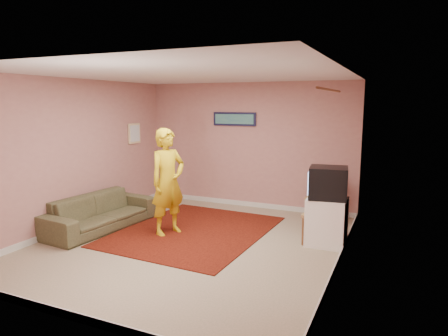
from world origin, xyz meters
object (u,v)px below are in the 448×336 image
at_px(crt_tv, 328,183).
at_px(chair_b, 318,207).
at_px(tv_cabinet, 327,222).
at_px(chair_a, 321,191).
at_px(sofa, 100,212).
at_px(person, 168,182).

height_order(crt_tv, chair_b, crt_tv).
bearing_deg(crt_tv, tv_cabinet, -0.00).
bearing_deg(chair_a, sofa, -135.92).
distance_m(sofa, person, 1.39).
bearing_deg(person, tv_cabinet, -55.86).
height_order(tv_cabinet, crt_tv, crt_tv).
relative_size(chair_a, chair_b, 1.01).
distance_m(crt_tv, person, 2.57).
bearing_deg(crt_tv, chair_b, 169.24).
height_order(crt_tv, sofa, crt_tv).
xyz_separation_m(crt_tv, person, (-2.51, -0.53, -0.09)).
distance_m(tv_cabinet, chair_b, 0.25).
height_order(chair_b, sofa, chair_b).
relative_size(chair_a, person, 0.30).
xyz_separation_m(chair_a, chair_b, (0.17, -1.13, -0.01)).
height_order(chair_a, sofa, chair_a).
relative_size(tv_cabinet, person, 0.42).
bearing_deg(chair_b, sofa, -74.12).
distance_m(tv_cabinet, sofa, 3.84).
height_order(chair_a, chair_b, chair_a).
bearing_deg(tv_cabinet, chair_b, 177.35).
height_order(chair_b, person, person).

